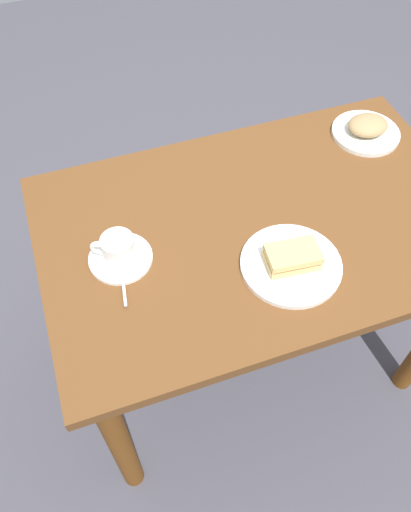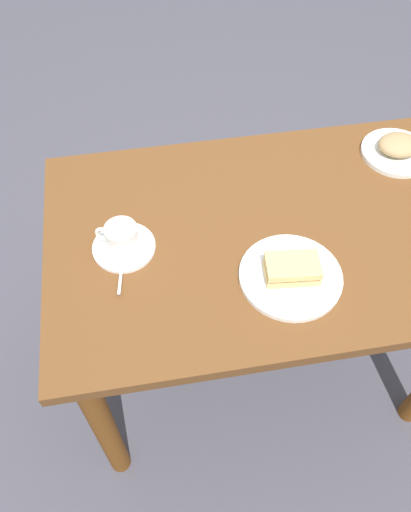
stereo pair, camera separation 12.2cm
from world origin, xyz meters
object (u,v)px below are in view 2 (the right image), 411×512
(sandwich_plate, at_px, (290,276))
(coffee_saucer, at_px, (124,248))
(coffee_cup, at_px, (121,238))
(dining_table, at_px, (265,259))
(side_plate, at_px, (396,153))
(sandwich_front, at_px, (292,269))
(spoon, at_px, (121,271))

(sandwich_plate, height_order, coffee_saucer, sandwich_plate)
(sandwich_plate, height_order, coffee_cup, coffee_cup)
(dining_table, relative_size, sandwich_plate, 4.67)
(sandwich_plate, xyz_separation_m, side_plate, (-0.42, -0.37, 0.00))
(coffee_saucer, bearing_deg, side_plate, -164.81)
(coffee_cup, height_order, side_plate, coffee_cup)
(sandwich_front, xyz_separation_m, coffee_saucer, (0.39, -0.15, -0.03))
(sandwich_plate, bearing_deg, dining_table, -86.30)
(side_plate, bearing_deg, dining_table, 26.71)
(sandwich_front, height_order, coffee_saucer, sandwich_front)
(sandwich_front, bearing_deg, sandwich_plate, 62.97)
(coffee_cup, bearing_deg, side_plate, -164.89)
(spoon, height_order, side_plate, spoon)
(dining_table, xyz_separation_m, coffee_cup, (0.38, 0.00, 0.18))
(coffee_cup, bearing_deg, sandwich_front, 158.54)
(coffee_saucer, relative_size, coffee_cup, 1.48)
(sandwich_front, xyz_separation_m, side_plate, (-0.42, -0.37, -0.03))
(sandwich_plate, bearing_deg, sandwich_front, -117.03)
(side_plate, bearing_deg, sandwich_front, 41.60)
(dining_table, bearing_deg, sandwich_plate, 93.70)
(sandwich_plate, bearing_deg, side_plate, -138.34)
(coffee_saucer, bearing_deg, sandwich_front, 158.56)
(coffee_saucer, bearing_deg, coffee_cup, -24.22)
(sandwich_front, bearing_deg, spoon, -11.00)
(coffee_saucer, distance_m, spoon, 0.08)
(spoon, relative_size, side_plate, 0.49)
(dining_table, bearing_deg, side_plate, -153.29)
(sandwich_front, xyz_separation_m, coffee_cup, (0.39, -0.15, 0.01))
(dining_table, relative_size, coffee_cup, 10.87)
(sandwich_front, relative_size, side_plate, 0.66)
(sandwich_plate, xyz_separation_m, coffee_cup, (0.39, -0.15, 0.04))
(dining_table, bearing_deg, coffee_cup, 0.34)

